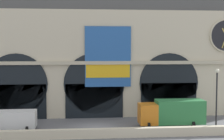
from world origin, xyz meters
The scene contains 6 objects.
ground_plane centered at (0.00, 0.00, 0.00)m, with size 200.00×200.00×0.00m, color slate.
quay_parapet_wall centered at (0.00, -4.56, 0.47)m, with size 90.00×0.70×0.94m, color beige.
station_building centered at (0.04, 7.07, 8.74)m, with size 41.44×4.54×18.15m.
van_midwest centered at (-9.28, -0.74, 1.25)m, with size 5.20×2.48×2.20m.
box_truck_mideast centered at (8.76, -0.66, 1.70)m, with size 7.50×2.91×3.12m.
street_lamp_quayside centered at (12.71, -3.76, 4.41)m, with size 0.44×0.44×6.90m.
Camera 1 is at (-1.56, -37.03, 9.09)m, focal length 52.31 mm.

